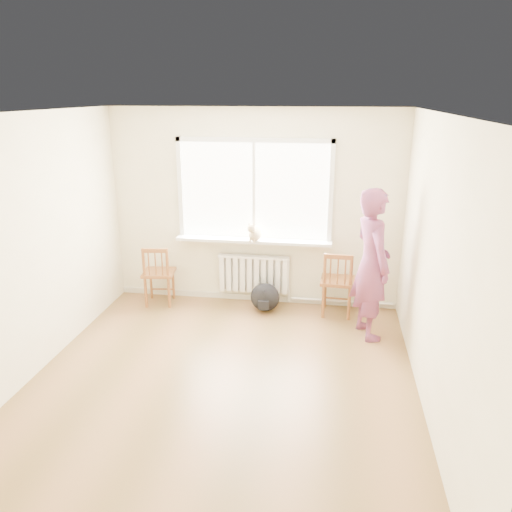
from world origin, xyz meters
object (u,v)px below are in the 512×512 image
at_px(chair_left, 158,275).
at_px(backpack, 265,297).
at_px(person, 372,264).
at_px(cat, 255,233).
at_px(chair_right, 337,284).

xyz_separation_m(chair_left, backpack, (1.51, 0.00, -0.24)).
height_order(chair_left, person, person).
relative_size(person, cat, 4.41).
xyz_separation_m(chair_left, chair_right, (2.48, 0.02, 0.02)).
relative_size(cat, backpack, 1.05).
height_order(chair_left, cat, cat).
bearing_deg(chair_left, chair_right, 173.01).
distance_m(chair_left, chair_right, 2.48).
bearing_deg(chair_right, cat, -4.64).
bearing_deg(cat, backpack, -31.03).
height_order(chair_right, person, person).
distance_m(chair_left, person, 2.94).
bearing_deg(chair_right, chair_left, 3.42).
height_order(cat, backpack, cat).
height_order(chair_right, backpack, chair_right).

